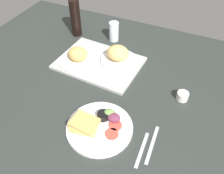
{
  "coord_description": "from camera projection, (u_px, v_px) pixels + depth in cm",
  "views": [
    {
      "loc": [
        36.81,
        -72.6,
        84.87
      ],
      "look_at": [
        2.0,
        3.0,
        4.0
      ],
      "focal_mm": 38.28,
      "sensor_mm": 36.0,
      "label": 1
    }
  ],
  "objects": [
    {
      "name": "fork",
      "position": [
        142.0,
        149.0,
        0.96
      ],
      "size": [
        2.36,
        17.05,
        0.5
      ],
      "primitive_type": "cube",
      "rotation": [
        0.0,
        0.0,
        1.63
      ],
      "color": "#B7B7BC",
      "rests_on": "ground_plane"
    },
    {
      "name": "espresso_cup",
      "position": [
        183.0,
        96.0,
        1.14
      ],
      "size": [
        5.6,
        5.6,
        4.0
      ],
      "primitive_type": "cylinder",
      "color": "silver",
      "rests_on": "ground_plane"
    },
    {
      "name": "soda_bottle",
      "position": [
        75.0,
        18.0,
        1.5
      ],
      "size": [
        6.4,
        6.4,
        23.49
      ],
      "primitive_type": "cylinder",
      "color": "black",
      "rests_on": "ground_plane"
    },
    {
      "name": "bread_plate_near",
      "position": [
        78.0,
        57.0,
        1.32
      ],
      "size": [
        21.53,
        21.53,
        8.92
      ],
      "color": "white",
      "rests_on": "serving_tray"
    },
    {
      "name": "serving_tray",
      "position": [
        99.0,
        63.0,
        1.35
      ],
      "size": [
        46.78,
        35.47,
        1.6
      ],
      "primitive_type": "cube",
      "rotation": [
        0.0,
        0.0,
        -0.06
      ],
      "color": "#B2B2AD",
      "rests_on": "ground_plane"
    },
    {
      "name": "ground_plane",
      "position": [
        106.0,
        98.0,
        1.19
      ],
      "size": [
        190.0,
        150.0,
        3.0
      ],
      "primitive_type": "cube",
      "color": "#282D2B"
    },
    {
      "name": "knife",
      "position": [
        152.0,
        144.0,
        0.97
      ],
      "size": [
        2.47,
        19.05,
        0.5
      ],
      "primitive_type": "cube",
      "rotation": [
        0.0,
        0.0,
        1.63
      ],
      "color": "#B7B7BC",
      "rests_on": "ground_plane"
    },
    {
      "name": "drinking_glass",
      "position": [
        114.0,
        32.0,
        1.49
      ],
      "size": [
        6.02,
        6.02,
        12.17
      ],
      "primitive_type": "cylinder",
      "color": "silver",
      "rests_on": "ground_plane"
    },
    {
      "name": "bread_plate_far",
      "position": [
        118.0,
        56.0,
        1.32
      ],
      "size": [
        20.45,
        20.45,
        9.78
      ],
      "color": "white",
      "rests_on": "serving_tray"
    },
    {
      "name": "plate_with_salad",
      "position": [
        99.0,
        125.0,
        1.02
      ],
      "size": [
        28.68,
        28.68,
        5.4
      ],
      "color": "white",
      "rests_on": "ground_plane"
    }
  ]
}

